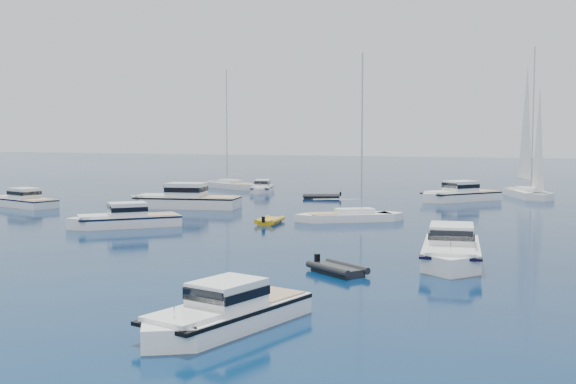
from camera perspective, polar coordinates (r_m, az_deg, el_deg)
name	(u,v)px	position (r m, az deg, el deg)	size (l,w,h in m)	color
ground	(157,268)	(38.66, -10.42, -6.01)	(400.00, 400.00, 0.00)	#082C52
motor_cruiser_near	(224,328)	(26.63, -5.12, -10.80)	(2.60, 8.50, 2.23)	white
motor_cruiser_right	(451,262)	(40.79, 12.91, -5.50)	(3.13, 10.24, 2.69)	white
motor_cruiser_left	(125,227)	(56.30, -12.88, -2.74)	(2.81, 9.19, 2.41)	white
motor_cruiser_centre	(184,208)	(70.04, -8.30, -1.26)	(3.63, 11.85, 3.11)	silver
motor_cruiser_far_l	(24,207)	(75.05, -20.40, -1.11)	(2.77, 9.06, 2.38)	silver
motor_cruiser_distant	(459,201)	(78.70, 13.51, -0.70)	(3.21, 10.50, 2.75)	white
motor_cruiser_horizon	(262,192)	(88.51, -2.08, -0.01)	(2.30, 7.51, 1.97)	white
sailboat_centre	(350,221)	(58.85, 4.97, -2.33)	(2.52, 9.68, 14.22)	white
sailboat_sails_r	(527,197)	(85.46, 18.60, -0.41)	(3.09, 11.88, 17.46)	white
sailboat_far_l	(232,188)	(95.11, -4.52, 0.30)	(2.88, 11.10, 16.31)	silver
tender_yellow	(270,223)	(57.15, -1.46, -2.52)	(1.94, 3.52, 0.95)	#C8950B
tender_grey_near	(337,273)	(36.81, 3.96, -6.48)	(1.94, 3.52, 0.95)	black
tender_grey_far	(321,198)	(79.63, 2.67, -0.52)	(2.29, 4.28, 0.95)	black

